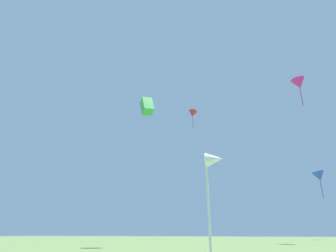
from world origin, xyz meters
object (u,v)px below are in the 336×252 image
object	(u,v)px
distant_kite_red_mid_right	(193,114)
distant_kite_magenta_low_left	(299,84)
marker_flag	(213,166)
distant_kite_blue_low_right	(319,176)
distant_kite_green_high_right	(147,106)

from	to	relation	value
distant_kite_red_mid_right	distant_kite_magenta_low_left	world-z (taller)	distant_kite_red_mid_right
distant_kite_red_mid_right	marker_flag	world-z (taller)	distant_kite_red_mid_right
distant_kite_blue_low_right	marker_flag	bearing A→B (deg)	-100.93
distant_kite_magenta_low_left	distant_kite_green_high_right	size ratio (longest dim) A/B	2.24
distant_kite_blue_low_right	distant_kite_magenta_low_left	world-z (taller)	distant_kite_magenta_low_left
distant_kite_green_high_right	marker_flag	bearing A→B (deg)	-55.93
distant_kite_blue_low_right	distant_kite_red_mid_right	distance (m)	16.33
distant_kite_blue_low_right	distant_kite_green_high_right	distance (m)	22.77
distant_kite_magenta_low_left	marker_flag	xyz separation A→B (m)	(-3.41, -14.51, -8.75)
marker_flag	distant_kite_green_high_right	bearing A→B (deg)	124.07
distant_kite_red_mid_right	distant_kite_blue_low_right	bearing A→B (deg)	-3.09
distant_kite_red_mid_right	distant_kite_magenta_low_left	xyz separation A→B (m)	(11.49, -13.41, -5.12)
distant_kite_red_mid_right	marker_flag	distance (m)	32.21
distant_kite_red_mid_right	distant_kite_green_high_right	world-z (taller)	distant_kite_red_mid_right
distant_kite_magenta_low_left	marker_flag	world-z (taller)	distant_kite_magenta_low_left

